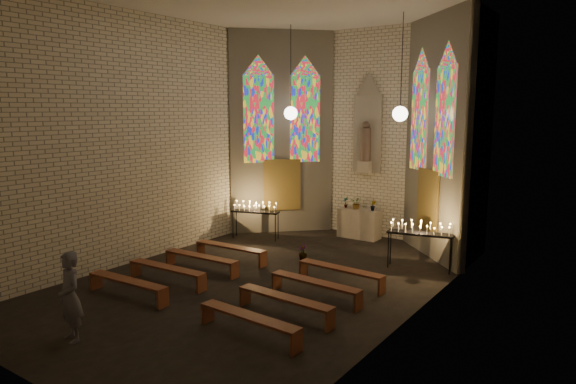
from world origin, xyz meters
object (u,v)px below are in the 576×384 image
object	(u,v)px
votive_stand_right	(420,230)
aisle_flower_pot	(303,252)
votive_stand_left	(255,209)
visitor	(70,297)
altar	(359,223)

from	to	relation	value
votive_stand_right	aisle_flower_pot	bearing A→B (deg)	-173.44
votive_stand_right	votive_stand_left	bearing A→B (deg)	166.58
votive_stand_left	visitor	distance (m)	8.28
altar	aisle_flower_pot	size ratio (longest dim) A/B	3.12
votive_stand_right	visitor	xyz separation A→B (m)	(-3.79, -7.97, -0.23)
votive_stand_right	altar	bearing A→B (deg)	130.54
votive_stand_left	visitor	bearing A→B (deg)	-94.23
votive_stand_left	altar	bearing A→B (deg)	19.22
aisle_flower_pot	votive_stand_left	distance (m)	3.01
votive_stand_left	visitor	size ratio (longest dim) A/B	0.96
altar	votive_stand_left	size ratio (longest dim) A/B	0.85
altar	visitor	bearing A→B (deg)	-94.72
votive_stand_right	visitor	world-z (taller)	visitor
altar	visitor	xyz separation A→B (m)	(-0.84, -10.17, 0.36)
aisle_flower_pot	votive_stand_right	world-z (taller)	votive_stand_right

